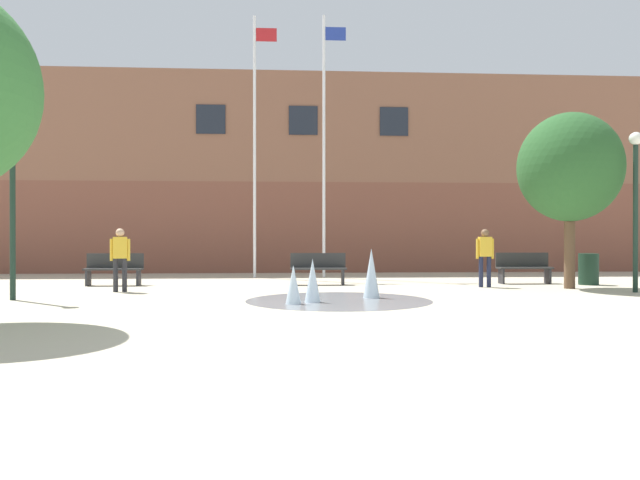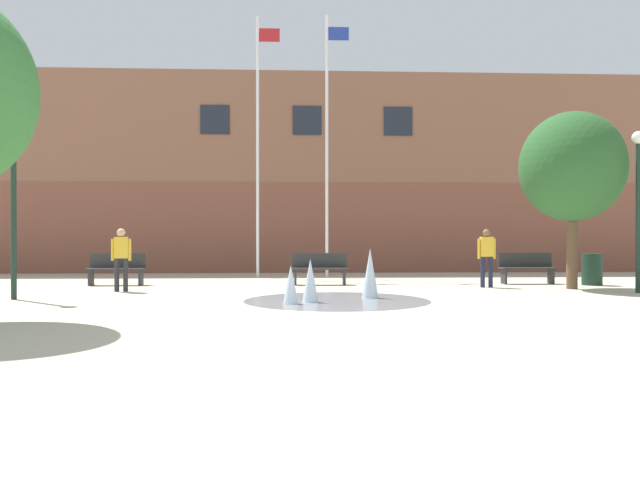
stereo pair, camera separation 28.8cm
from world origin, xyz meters
name	(u,v)px [view 2 (the right image)]	position (x,y,z in m)	size (l,w,h in m)	color
ground_plane	(334,333)	(0.00, 0.00, 0.00)	(100.00, 100.00, 0.00)	#BCB299
library_building	(305,179)	(0.00, 17.88, 3.87)	(36.00, 6.05, 7.74)	brown
splash_fountain	(335,284)	(0.32, 4.47, 0.36)	(4.03, 4.03, 1.12)	gray
park_bench_under_left_flagpole	(117,268)	(-5.59, 9.05, 0.48)	(1.60, 0.44, 0.91)	#28282D
park_bench_under_right_flagpole	(320,268)	(0.21, 8.95, 0.48)	(1.60, 0.44, 0.91)	#28282D
park_bench_far_right	(527,267)	(6.30, 9.03, 0.48)	(1.60, 0.44, 0.91)	#28282D
adult_watching	(487,253)	(4.71, 7.79, 0.93)	(0.50, 0.21, 1.59)	#1E233D
adult_in_red	(121,255)	(-4.89, 6.93, 0.93)	(0.50, 0.27, 1.59)	#28282D
flagpole_left	(258,140)	(-1.72, 12.25, 4.68)	(0.80, 0.10, 8.85)	silver
flagpole_right	(328,139)	(0.63, 12.25, 4.72)	(0.80, 0.10, 8.93)	silver
lamp_post_left_lane	(14,177)	(-6.72, 5.06, 2.70)	(0.32, 0.32, 4.17)	#192D23
lamp_post_right_lane	(638,188)	(7.92, 5.98, 2.59)	(0.32, 0.32, 3.98)	#192D23
trash_can	(592,269)	(7.97, 8.44, 0.45)	(0.56, 0.56, 0.90)	#193323
street_tree_near_building	(572,167)	(6.81, 7.19, 3.22)	(2.73, 2.73, 4.69)	brown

